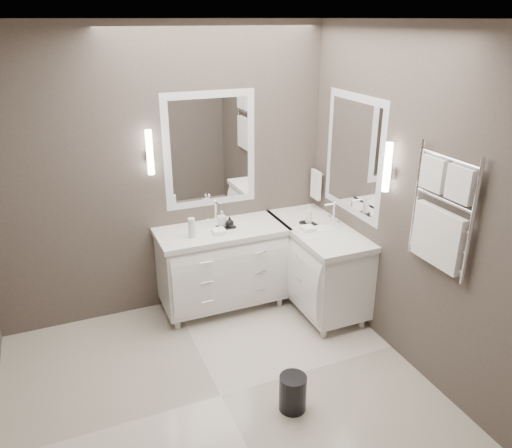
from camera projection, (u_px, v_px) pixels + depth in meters
name	position (u px, v px, depth m)	size (l,w,h in m)	color
floor	(221.00, 396.00, 3.86)	(3.20, 3.00, 0.01)	beige
ceiling	(208.00, 18.00, 2.82)	(3.20, 3.00, 0.01)	white
wall_back	(164.00, 176.00, 4.62)	(3.20, 0.01, 2.70)	#4C423C
wall_front	(331.00, 372.00, 2.06)	(3.20, 0.01, 2.70)	#4C423C
wall_right	(410.00, 204.00, 3.92)	(0.01, 3.00, 2.70)	#4C423C
vanity_back	(222.00, 263.00, 4.88)	(1.24, 0.59, 0.97)	white
vanity_right	(317.00, 261.00, 4.91)	(0.59, 1.24, 0.97)	white
mirror_back	(210.00, 150.00, 4.69)	(0.90, 0.02, 1.10)	white
mirror_right	(353.00, 155.00, 4.51)	(0.02, 0.90, 1.10)	white
sconce_back	(150.00, 153.00, 4.42)	(0.06, 0.06, 0.40)	white
sconce_right	(387.00, 168.00, 3.98)	(0.06, 0.06, 0.40)	white
towel_bar_corner	(316.00, 184.00, 5.14)	(0.03, 0.22, 0.30)	white
towel_ladder	(441.00, 218.00, 3.54)	(0.06, 0.58, 0.90)	white
waste_bin	(293.00, 393.00, 3.68)	(0.20, 0.20, 0.29)	black
amenity_tray_back	(226.00, 227.00, 4.74)	(0.16, 0.12, 0.02)	black
amenity_tray_right	(308.00, 224.00, 4.82)	(0.11, 0.15, 0.02)	black
water_bottle	(192.00, 228.00, 4.52)	(0.06, 0.06, 0.18)	silver
soap_bottle_a	(222.00, 218.00, 4.71)	(0.07, 0.07, 0.15)	white
soap_bottle_b	(230.00, 222.00, 4.70)	(0.08, 0.08, 0.10)	black
soap_bottle_c	(309.00, 214.00, 4.78)	(0.07, 0.07, 0.18)	white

